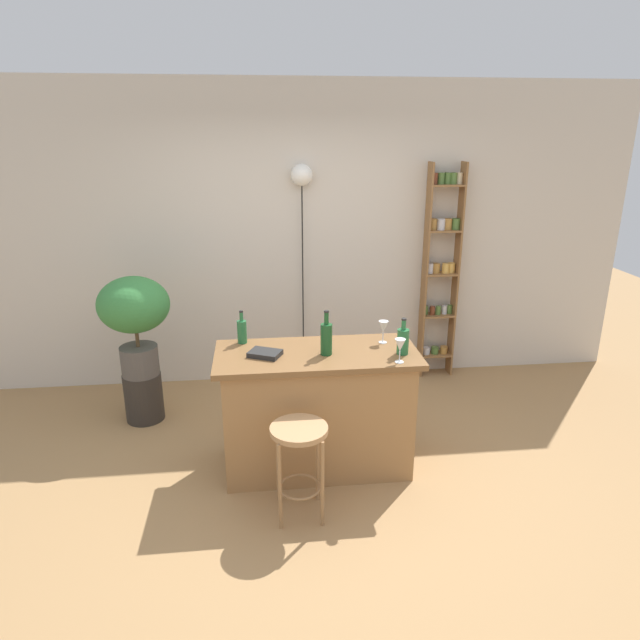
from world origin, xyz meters
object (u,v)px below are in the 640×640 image
(bar_stool, at_px, (299,449))
(cookbook, at_px, (265,354))
(bottle_olive_oil, at_px, (326,338))
(spice_shelf, at_px, (441,267))
(wine_glass_center, at_px, (400,346))
(plant_stool, at_px, (144,397))
(wine_glass_left, at_px, (383,327))
(pendant_globe_light, at_px, (302,179))
(bottle_spirits_clear, at_px, (242,331))
(potted_plant, at_px, (134,313))
(bottle_wine_red, at_px, (403,341))

(bar_stool, distance_m, cookbook, 0.71)
(bar_stool, bearing_deg, bottle_olive_oil, 65.43)
(spice_shelf, height_order, wine_glass_center, spice_shelf)
(plant_stool, xyz_separation_m, cookbook, (1.03, -0.88, 0.71))
(bar_stool, height_order, spice_shelf, spice_shelf)
(plant_stool, bearing_deg, bar_stool, -49.04)
(wine_glass_center, bearing_deg, plant_stool, 150.34)
(spice_shelf, distance_m, cookbook, 2.31)
(wine_glass_left, height_order, pendant_globe_light, pendant_globe_light)
(bottle_spirits_clear, bearing_deg, cookbook, -59.62)
(wine_glass_left, distance_m, cookbook, 0.87)
(spice_shelf, xyz_separation_m, bottle_olive_oil, (-1.30, -1.55, -0.09))
(bottle_spirits_clear, bearing_deg, plant_stool, 144.98)
(plant_stool, distance_m, wine_glass_left, 2.18)
(plant_stool, xyz_separation_m, potted_plant, (0.00, 0.00, 0.75))
(wine_glass_left, height_order, wine_glass_center, same)
(wine_glass_left, bearing_deg, spice_shelf, 57.68)
(bottle_wine_red, relative_size, bottle_spirits_clear, 1.05)
(bottle_wine_red, xyz_separation_m, cookbook, (-0.94, 0.06, -0.08))
(wine_glass_center, relative_size, cookbook, 0.78)
(potted_plant, height_order, bottle_olive_oil, potted_plant)
(bottle_spirits_clear, height_order, cookbook, bottle_spirits_clear)
(bottle_wine_red, height_order, wine_glass_left, bottle_wine_red)
(bottle_wine_red, bearing_deg, plant_stool, 154.36)
(bottle_spirits_clear, bearing_deg, wine_glass_left, -6.24)
(spice_shelf, xyz_separation_m, potted_plant, (-2.75, -0.65, -0.15))
(bottle_spirits_clear, xyz_separation_m, wine_glass_left, (1.01, -0.11, 0.03))
(bottle_spirits_clear, xyz_separation_m, wine_glass_center, (1.04, -0.48, 0.03))
(pendant_globe_light, bearing_deg, plant_stool, -154.29)
(potted_plant, xyz_separation_m, bottle_spirits_clear, (0.88, -0.61, 0.03))
(bottle_olive_oil, bearing_deg, wine_glass_center, -22.49)
(bar_stool, distance_m, bottle_olive_oil, 0.78)
(bottle_spirits_clear, xyz_separation_m, pendant_globe_light, (0.55, 1.30, 0.96))
(potted_plant, xyz_separation_m, pendant_globe_light, (1.42, 0.69, 0.99))
(potted_plant, bearing_deg, wine_glass_center, -29.66)
(spice_shelf, distance_m, bottle_olive_oil, 2.02)
(potted_plant, bearing_deg, pendant_globe_light, 25.71)
(bar_stool, xyz_separation_m, potted_plant, (-1.22, 1.41, 0.48))
(bottle_wine_red, bearing_deg, wine_glass_center, -111.62)
(plant_stool, bearing_deg, bottle_olive_oil, -31.77)
(wine_glass_center, distance_m, pendant_globe_light, 2.07)
(bottle_olive_oil, xyz_separation_m, cookbook, (-0.42, 0.02, -0.10))
(bar_stool, distance_m, wine_glass_center, 0.93)
(cookbook, bearing_deg, bottle_wine_red, 21.09)
(bottle_wine_red, xyz_separation_m, wine_glass_left, (-0.09, 0.22, 0.02))
(bar_stool, xyz_separation_m, wine_glass_center, (0.70, 0.31, 0.54))
(bar_stool, bearing_deg, bottle_spirits_clear, 113.53)
(plant_stool, distance_m, wine_glass_center, 2.35)
(potted_plant, relative_size, bottle_olive_oil, 2.67)
(plant_stool, height_order, bottle_spirits_clear, bottle_spirits_clear)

